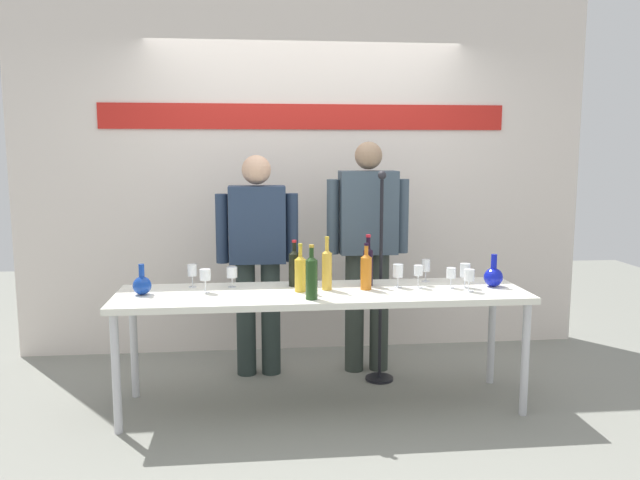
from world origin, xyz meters
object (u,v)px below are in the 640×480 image
Objects in this scene: wine_bottle_3 at (368,264)px; wine_bottle_4 at (366,270)px; wine_bottle_1 at (294,267)px; microphone_stand at (380,312)px; display_table at (322,300)px; wine_bottle_5 at (300,272)px; wine_glass_right_1 at (426,266)px; wine_glass_left_0 at (205,275)px; wine_glass_left_1 at (192,271)px; wine_bottle_0 at (312,276)px; wine_glass_right_5 at (451,273)px; wine_glass_right_0 at (398,271)px; decanter_blue_left at (142,285)px; wine_glass_right_3 at (465,271)px; wine_glass_right_4 at (469,276)px; presenter_right at (368,242)px; presenter_left at (257,251)px; wine_glass_right_2 at (418,271)px; decanter_blue_right at (493,276)px; wine_bottle_2 at (327,268)px; wine_glass_left_2 at (232,273)px.

wine_bottle_4 is at bearing -106.14° from wine_bottle_3.
microphone_stand reaches higher than wine_bottle_1.
display_table is 7.65× the size of wine_bottle_3.
wine_bottle_5 reaches higher than wine_glass_right_1.
wine_glass_left_1 reaches higher than wine_glass_left_0.
wine_bottle_0 is 2.48× the size of wine_glass_right_5.
display_table is at bearing -46.17° from wine_bottle_1.
decanter_blue_left is at bearing -178.49° from wine_glass_right_0.
wine_bottle_0 reaches higher than wine_glass_left_1.
wine_bottle_4 is 1.91× the size of wine_glass_right_3.
microphone_stand is (-0.48, 0.40, -0.37)m from wine_glass_right_3.
wine_bottle_5 reaches higher than wine_glass_left_0.
wine_glass_right_1 is at bearing -35.23° from microphone_stand.
wine_glass_right_0 is 1.07× the size of wine_glass_right_4.
presenter_right is at bearing 39.22° from wine_bottle_1.
wine_glass_left_1 is at bearing 176.58° from wine_bottle_3.
presenter_left reaches higher than wine_bottle_3.
wine_bottle_4 is 0.56m from wine_glass_right_5.
wine_glass_right_2 is at bearing -6.68° from wine_glass_left_1.
decanter_blue_right is 1.41× the size of wine_glass_right_0.
decanter_blue_right is at bearing 1.01° from display_table.
wine_glass_right_0 reaches higher than wine_glass_right_5.
wine_bottle_3 reaches higher than wine_glass_right_5.
wine_bottle_1 reaches higher than decanter_blue_left.
wine_bottle_2 is 0.60m from wine_glass_right_2.
wine_bottle_3 reaches higher than wine_glass_left_2.
microphone_stand is at bearing 34.22° from wine_bottle_5.
presenter_right reaches higher than wine_glass_left_0.
wine_bottle_3 reaches higher than wine_glass_right_4.
wine_glass_left_1 is (-0.10, 0.17, -0.00)m from wine_glass_left_0.
decanter_blue_left is 1.30× the size of wine_glass_right_2.
decanter_blue_right is 1.10m from wine_bottle_2.
decanter_blue_left is at bearing -163.77° from wine_glass_left_2.
wine_bottle_4 reaches higher than wine_glass_left_2.
wine_glass_right_1 is at bearing 16.97° from display_table.
wine_bottle_0 is 1.02m from wine_glass_right_4.
wine_bottle_2 is 0.47m from wine_glass_right_0.
wine_bottle_0 is 2.17× the size of wine_glass_right_0.
wine_bottle_3 is 2.24× the size of wine_glass_left_1.
wine_glass_left_0 is 0.98× the size of wine_glass_right_1.
presenter_left is at bearing 110.42° from wine_bottle_0.
wine_glass_right_1 reaches higher than wine_glass_right_5.
display_table is 1.72× the size of microphone_stand.
presenter_left is at bearing 153.11° from wine_glass_right_5.
presenter_right reaches higher than wine_bottle_1.
wine_glass_left_2 is at bearing -6.91° from wine_glass_left_1.
presenter_left is at bearing 154.98° from wine_glass_right_3.
wine_bottle_0 is 0.65m from wine_glass_right_0.
display_table is at bearing -3.01° from wine_bottle_5.
wine_bottle_1 is at bearing 170.38° from wine_glass_right_2.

